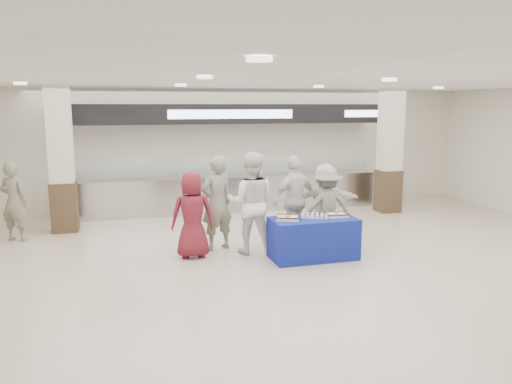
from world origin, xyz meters
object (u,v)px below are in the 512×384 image
object	(u,v)px
soldier_bg	(14,201)
civilian_maroon	(192,215)
sheet_cake_left	(288,218)
civilian_white	(325,201)
sheet_cake_right	(336,215)
chef_short	(295,200)
soldier_b	(327,207)
cupcake_tray	(315,216)
chef_tall	(251,203)
soldier_a	(217,203)
display_table	(313,238)

from	to	relation	value
soldier_bg	civilian_maroon	bearing A→B (deg)	174.27
sheet_cake_left	civilian_white	xyz separation A→B (m)	(1.22, 1.22, 0.01)
sheet_cake_left	sheet_cake_right	xyz separation A→B (m)	(0.95, 0.01, -0.00)
civilian_maroon	chef_short	distance (m)	2.19
soldier_b	chef_short	bearing A→B (deg)	-33.81
cupcake_tray	chef_tall	xyz separation A→B (m)	(-1.03, 0.63, 0.17)
sheet_cake_left	soldier_b	world-z (taller)	soldier_b
chef_short	soldier_b	world-z (taller)	chef_short
cupcake_tray	soldier_a	world-z (taller)	soldier_a
display_table	soldier_bg	distance (m)	6.15
display_table	soldier_a	size ratio (longest dim) A/B	0.85
cupcake_tray	chef_short	bearing A→B (deg)	90.62
soldier_bg	soldier_a	bearing A→B (deg)	-177.28
sheet_cake_right	civilian_white	bearing A→B (deg)	77.30
sheet_cake_left	soldier_bg	xyz separation A→B (m)	(-4.99, 2.75, 0.03)
soldier_a	soldier_b	bearing A→B (deg)	151.45
cupcake_tray	soldier_bg	bearing A→B (deg)	153.84
chef_tall	soldier_bg	bearing A→B (deg)	-6.66
soldier_bg	sheet_cake_left	bearing A→B (deg)	177.37
sheet_cake_left	cupcake_tray	bearing A→B (deg)	3.91
soldier_bg	cupcake_tray	bearing A→B (deg)	-179.94
civilian_maroon	soldier_b	xyz separation A→B (m)	(2.67, 0.05, -0.01)
chef_tall	soldier_b	size ratio (longest dim) A/B	1.22
sheet_cake_left	sheet_cake_right	size ratio (longest dim) A/B	1.19
display_table	soldier_b	distance (m)	0.98
cupcake_tray	chef_tall	bearing A→B (deg)	148.70
chef_tall	soldier_bg	size ratio (longest dim) A/B	1.16
sheet_cake_right	soldier_a	distance (m)	2.29
civilian_maroon	cupcake_tray	bearing A→B (deg)	167.74
soldier_a	soldier_b	size ratio (longest dim) A/B	1.16
sheet_cake_left	chef_short	distance (m)	1.22
soldier_a	soldier_bg	distance (m)	4.26
civilian_white	chef_tall	bearing A→B (deg)	28.76
soldier_a	soldier_bg	xyz separation A→B (m)	(-3.91, 1.70, -0.09)
civilian_maroon	civilian_white	xyz separation A→B (m)	(2.83, 0.57, 0.00)
display_table	civilian_maroon	size ratio (longest dim) A/B	0.97
sheet_cake_right	cupcake_tray	xyz separation A→B (m)	(-0.41, 0.03, -0.01)
chef_tall	sheet_cake_left	bearing A→B (deg)	145.22
civilian_maroon	chef_short	bearing A→B (deg)	-164.44
display_table	chef_short	distance (m)	1.21
civilian_white	cupcake_tray	bearing A→B (deg)	70.78
civilian_maroon	soldier_bg	size ratio (longest dim) A/B	0.96
display_table	cupcake_tray	distance (m)	0.41
chef_tall	soldier_a	bearing A→B (deg)	-15.23
chef_tall	chef_short	world-z (taller)	chef_tall
soldier_a	civilian_white	world-z (taller)	soldier_a
civilian_maroon	soldier_b	bearing A→B (deg)	-175.39
sheet_cake_left	display_table	bearing A→B (deg)	0.42
sheet_cake_right	civilian_maroon	bearing A→B (deg)	166.06
soldier_a	chef_tall	distance (m)	0.70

